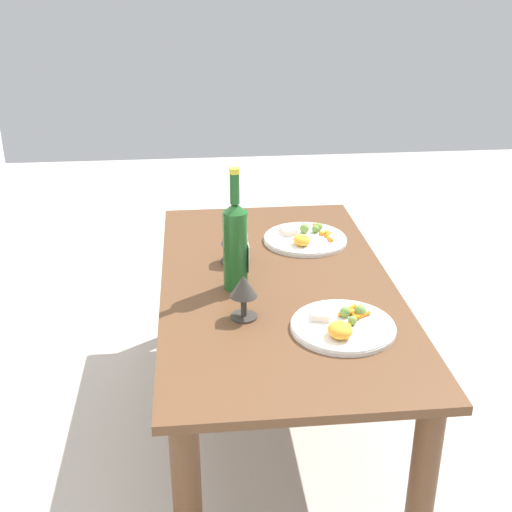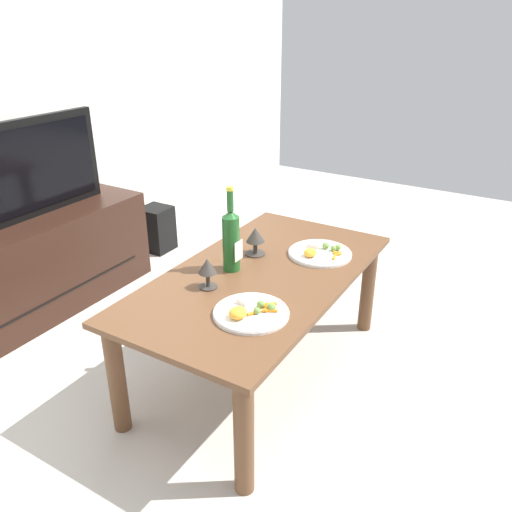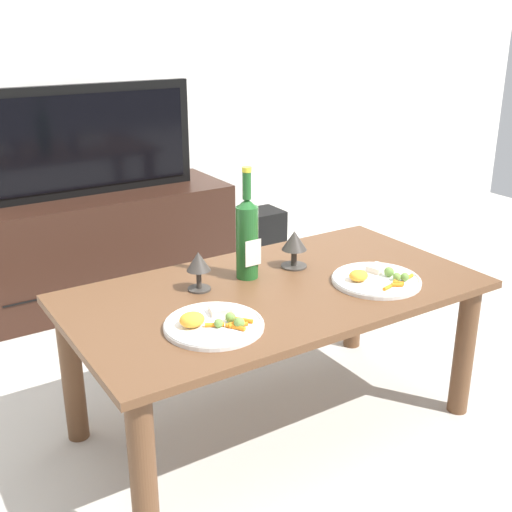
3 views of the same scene
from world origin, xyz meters
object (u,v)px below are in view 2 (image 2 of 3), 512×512
at_px(tv_stand, 36,264).
at_px(dining_table, 260,291).
at_px(dinner_plate_left, 251,312).
at_px(wine_bottle, 231,238).
at_px(goblet_left, 207,268).
at_px(goblet_right, 255,237).
at_px(floor_speaker, 157,229).
at_px(tv_screen, 18,172).
at_px(dinner_plate_right, 320,253).

bearing_deg(tv_stand, dining_table, -84.72).
distance_m(tv_stand, dinner_plate_left, 1.53).
distance_m(wine_bottle, goblet_left, 0.19).
xyz_separation_m(tv_stand, goblet_right, (0.28, -1.24, 0.33)).
distance_m(dining_table, floor_speaker, 1.57).
relative_size(dining_table, goblet_left, 10.36).
distance_m(tv_screen, dinner_plate_right, 1.58).
height_order(wine_bottle, dinner_plate_right, wine_bottle).
height_order(tv_stand, goblet_left, goblet_left).
xyz_separation_m(dining_table, goblet_right, (0.16, 0.12, 0.17)).
bearing_deg(dinner_plate_right, goblet_left, 153.47).
xyz_separation_m(dining_table, wine_bottle, (-0.03, 0.13, 0.23)).
bearing_deg(tv_screen, tv_stand, 90.00).
bearing_deg(goblet_right, dinner_plate_right, -60.51).
xyz_separation_m(wine_bottle, dinner_plate_right, (0.33, -0.27, -0.14)).
bearing_deg(goblet_left, tv_stand, 85.98).
distance_m(tv_stand, goblet_right, 1.31).
xyz_separation_m(floor_speaker, dinner_plate_left, (-1.12, -1.45, 0.37)).
relative_size(tv_stand, dinner_plate_right, 4.45).
height_order(floor_speaker, goblet_left, goblet_left).
bearing_deg(dinner_plate_right, dining_table, 155.51).
height_order(dining_table, floor_speaker, dining_table).
distance_m(wine_bottle, goblet_right, 0.19).
relative_size(goblet_right, dinner_plate_left, 0.46).
distance_m(dining_table, wine_bottle, 0.27).
bearing_deg(goblet_left, wine_bottle, 2.49).
distance_m(tv_screen, goblet_left, 1.26).
xyz_separation_m(tv_screen, wine_bottle, (0.10, -1.23, -0.13)).
relative_size(goblet_right, dinner_plate_right, 0.45).
relative_size(wine_bottle, goblet_left, 2.92).
relative_size(goblet_left, goblet_right, 0.98).
bearing_deg(wine_bottle, goblet_right, -2.49).
height_order(tv_screen, goblet_left, tv_screen).
bearing_deg(tv_screen, goblet_right, -77.11).
bearing_deg(goblet_left, floor_speaker, 49.34).
distance_m(wine_bottle, dinner_plate_left, 0.41).
bearing_deg(dining_table, floor_speaker, 58.23).
xyz_separation_m(dining_table, tv_screen, (-0.13, 1.36, 0.36)).
distance_m(dining_table, goblet_left, 0.30).
relative_size(goblet_left, dinner_plate_left, 0.45).
bearing_deg(goblet_right, wine_bottle, 177.51).
bearing_deg(wine_bottle, goblet_left, -177.51).
bearing_deg(dining_table, dinner_plate_left, -155.60).
bearing_deg(tv_screen, goblet_left, -94.02).
bearing_deg(goblet_left, dining_table, -29.32).
distance_m(goblet_left, dinner_plate_right, 0.58).
bearing_deg(wine_bottle, tv_screen, 94.56).
relative_size(tv_stand, tv_screen, 1.28).
distance_m(tv_stand, tv_screen, 0.52).
relative_size(wine_bottle, goblet_right, 2.86).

